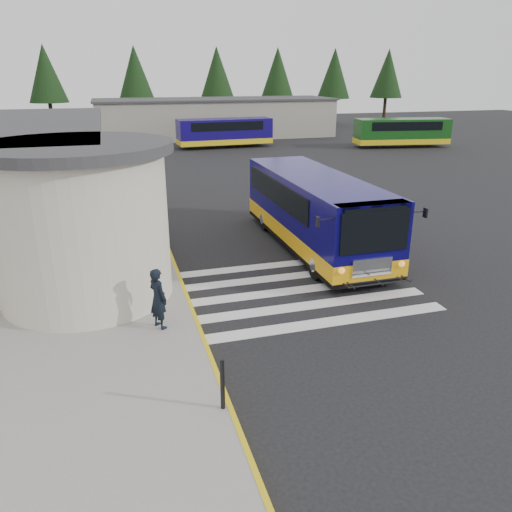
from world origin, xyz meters
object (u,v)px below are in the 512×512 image
object	(u,v)px
transit_bus	(314,214)
bollard	(222,384)
pedestrian_b	(64,295)
far_bus_a	(225,131)
pedestrian_a	(158,298)
far_bus_b	(402,131)

from	to	relation	value
transit_bus	bollard	xyz separation A→B (m)	(-6.03, -9.57, -0.69)
transit_bus	pedestrian_b	size ratio (longest dim) A/B	6.89
far_bus_a	bollard	bearing A→B (deg)	164.41
pedestrian_a	pedestrian_b	world-z (taller)	pedestrian_a
transit_bus	far_bus_b	bearing A→B (deg)	52.15
transit_bus	pedestrian_a	world-z (taller)	transit_bus
bollard	far_bus_b	world-z (taller)	far_bus_b
pedestrian_a	far_bus_a	size ratio (longest dim) A/B	0.19
far_bus_a	far_bus_b	distance (m)	17.27
bollard	transit_bus	bearing A→B (deg)	57.77
transit_bus	bollard	size ratio (longest dim) A/B	8.95
pedestrian_a	far_bus_a	bearing A→B (deg)	-46.03
far_bus_b	pedestrian_b	bearing A→B (deg)	144.36
transit_bus	far_bus_b	xyz separation A→B (m)	(19.81, 25.51, 0.09)
pedestrian_a	pedestrian_b	distance (m)	2.80
far_bus_a	far_bus_b	xyz separation A→B (m)	(16.64, -4.61, -0.01)
pedestrian_b	far_bus_a	world-z (taller)	far_bus_a
far_bus_a	far_bus_b	bearing A→B (deg)	-108.02
far_bus_b	far_bus_a	bearing A→B (deg)	83.29
far_bus_a	far_bus_b	size ratio (longest dim) A/B	0.99
transit_bus	far_bus_a	xyz separation A→B (m)	(3.17, 30.12, 0.10)
transit_bus	bollard	bearing A→B (deg)	-122.24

